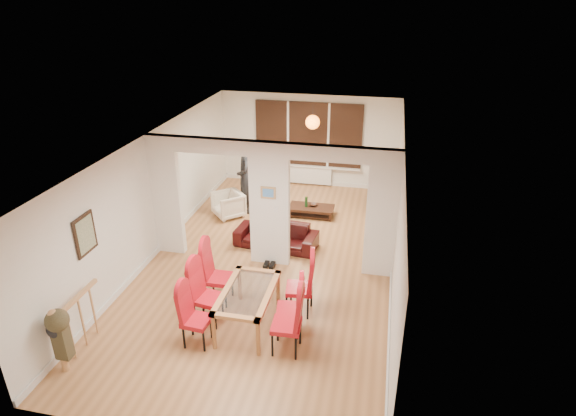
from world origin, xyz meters
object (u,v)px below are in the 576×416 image
(dining_chair_rb, at_px, (289,306))
(dining_chair_la, at_px, (196,317))
(sofa, at_px, (276,235))
(coffee_table, at_px, (311,211))
(dining_chair_ra, at_px, (286,321))
(television, at_px, (370,195))
(dining_chair_lc, at_px, (218,274))
(bowl, at_px, (313,205))
(armchair, at_px, (228,205))
(dining_table, at_px, (248,308))
(bottle, at_px, (306,201))
(person, at_px, (246,177))
(dining_chair_lb, at_px, (208,294))
(dining_chair_rc, at_px, (299,284))

(dining_chair_rb, bearing_deg, dining_chair_la, -165.36)
(sofa, distance_m, coffee_table, 1.77)
(dining_chair_ra, bearing_deg, television, 77.88)
(dining_chair_lc, bearing_deg, television, 62.34)
(dining_chair_la, distance_m, dining_chair_ra, 1.43)
(sofa, bearing_deg, bowl, 78.90)
(dining_chair_lc, distance_m, television, 5.41)
(dining_chair_ra, bearing_deg, coffee_table, 92.33)
(armchair, relative_size, bowl, 3.28)
(dining_table, height_order, bottle, dining_table)
(armchair, bearing_deg, television, 68.59)
(dining_chair_lc, relative_size, bowl, 5.39)
(dining_chair_la, bearing_deg, armchair, 107.30)
(armchair, xyz_separation_m, person, (0.36, 0.39, 0.60))
(person, relative_size, bowl, 8.70)
(dining_chair_lb, relative_size, person, 0.60)
(dining_chair_ra, distance_m, dining_chair_rb, 0.46)
(dining_chair_lb, height_order, coffee_table, dining_chair_lb)
(dining_chair_rc, xyz_separation_m, bottle, (-0.57, 3.88, -0.17))
(dining_chair_la, relative_size, dining_chair_rc, 0.91)
(dining_chair_rc, xyz_separation_m, armchair, (-2.46, 3.47, -0.25))
(dining_chair_rc, bearing_deg, dining_chair_lc, 172.10)
(bottle, bearing_deg, dining_chair_lb, -101.19)
(bowl, bearing_deg, television, 31.74)
(dining_chair_rb, height_order, sofa, dining_chair_rb)
(dining_chair_rc, xyz_separation_m, sofa, (-0.94, 2.22, -0.30))
(dining_chair_rb, bearing_deg, dining_chair_lc, 149.37)
(person, bearing_deg, bowl, 77.14)
(dining_chair_la, height_order, coffee_table, dining_chair_la)
(dining_chair_ra, height_order, armchair, dining_chair_ra)
(bowl, bearing_deg, bottle, -149.59)
(dining_chair_lc, relative_size, armchair, 1.64)
(dining_chair_rb, bearing_deg, dining_chair_lb, 172.50)
(dining_table, relative_size, bowl, 6.89)
(dining_chair_lc, height_order, dining_chair_rc, dining_chair_lc)
(dining_chair_ra, height_order, person, person)
(dining_chair_rc, distance_m, television, 4.93)
(dining_table, distance_m, dining_chair_ra, 0.93)
(dining_chair_rc, height_order, armchair, dining_chair_rc)
(dining_chair_la, distance_m, television, 6.45)
(dining_chair_rc, bearing_deg, coffee_table, 88.86)
(coffee_table, bearing_deg, armchair, -167.59)
(television, xyz_separation_m, coffee_table, (-1.40, -0.91, -0.17))
(dining_chair_rc, distance_m, coffee_table, 3.96)
(dining_chair_rc, distance_m, armchair, 4.26)
(dining_chair_ra, bearing_deg, dining_table, 145.45)
(bowl, bearing_deg, coffee_table, -114.35)
(dining_chair_ra, relative_size, armchair, 1.62)
(dining_chair_ra, xyz_separation_m, coffee_table, (-0.43, 4.93, -0.43))
(dining_chair_la, bearing_deg, television, 72.89)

